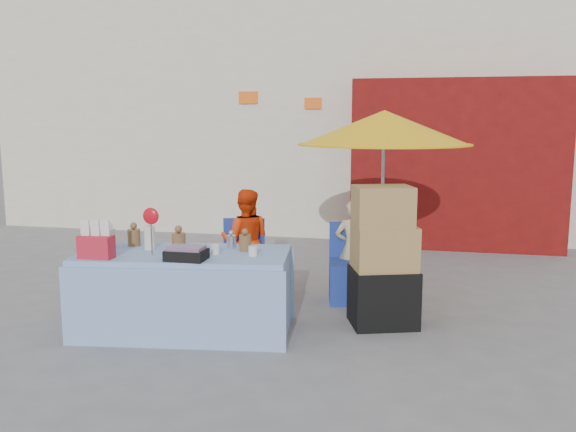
% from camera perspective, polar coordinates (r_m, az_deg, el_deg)
% --- Properties ---
extents(ground, '(80.00, 80.00, 0.00)m').
position_cam_1_polar(ground, '(6.07, -4.26, -10.15)').
color(ground, slate).
rests_on(ground, ground).
extents(backdrop, '(14.00, 8.00, 7.80)m').
position_cam_1_polar(backdrop, '(13.10, 7.47, 13.83)').
color(backdrop, silver).
rests_on(backdrop, ground).
extents(market_table, '(2.10, 1.18, 1.21)m').
position_cam_1_polar(market_table, '(5.86, -9.69, -6.93)').
color(market_table, '#8DB2E2').
rests_on(market_table, ground).
extents(chair_left, '(0.55, 0.55, 0.85)m').
position_cam_1_polar(chair_left, '(7.03, -4.28, -5.28)').
color(chair_left, '#203797').
rests_on(chair_left, ground).
extents(chair_right, '(0.55, 0.55, 0.85)m').
position_cam_1_polar(chair_right, '(6.79, 5.94, -5.82)').
color(chair_right, '#203797').
rests_on(chair_right, ground).
extents(vendor_orange, '(0.65, 0.55, 1.20)m').
position_cam_1_polar(vendor_orange, '(7.08, -3.99, -2.32)').
color(vendor_orange, '#EF3A0C').
rests_on(vendor_orange, ground).
extents(vendor_beige, '(0.45, 0.33, 1.12)m').
position_cam_1_polar(vendor_beige, '(6.85, 6.13, -3.09)').
color(vendor_beige, beige).
rests_on(vendor_beige, ground).
extents(umbrella, '(1.90, 1.90, 2.09)m').
position_cam_1_polar(umbrella, '(6.82, 8.99, 8.09)').
color(umbrella, gray).
rests_on(umbrella, ground).
extents(box_stack, '(0.74, 0.67, 1.37)m').
position_cam_1_polar(box_stack, '(5.96, 8.92, -4.26)').
color(box_stack, black).
rests_on(box_stack, ground).
extents(tarp_bundle, '(0.81, 0.74, 0.30)m').
position_cam_1_polar(tarp_bundle, '(6.48, -12.69, -7.71)').
color(tarp_bundle, yellow).
rests_on(tarp_bundle, ground).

